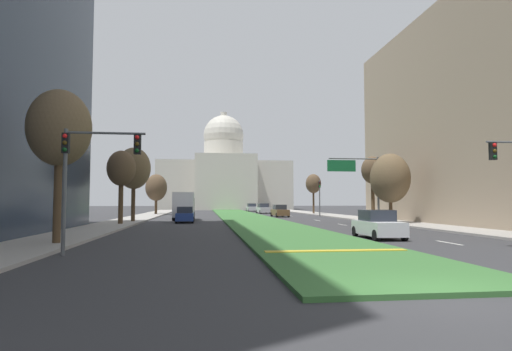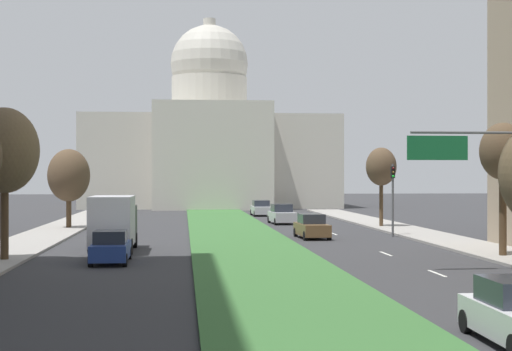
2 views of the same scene
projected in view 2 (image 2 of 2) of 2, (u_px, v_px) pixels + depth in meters
ground_plane at (233, 234)px, 58.45m from camera, size 260.00×260.00×0.00m
grass_median at (239, 238)px, 53.06m from camera, size 6.65×97.55×0.14m
lane_dashes_right at (355, 242)px, 50.98m from camera, size 0.16×78.52×0.01m
sidewalk_left at (17, 247)px, 46.39m from camera, size 4.00×97.55×0.15m
sidewalk_right at (461, 244)px, 48.93m from camera, size 4.00×97.55×0.15m
capitol_building at (210, 148)px, 111.55m from camera, size 34.86×26.53×27.10m
traffic_light_far_right at (393, 190)px, 55.46m from camera, size 0.28×0.35×5.20m
overhead_guide_sign at (476, 170)px, 35.24m from camera, size 5.18×0.20×6.50m
street_tree_left_far at (4, 151)px, 39.07m from camera, size 3.46×3.46×7.79m
street_tree_right_far at (503, 154)px, 41.03m from camera, size 2.42×2.42×7.15m
street_tree_left_distant at (69, 176)px, 63.34m from camera, size 3.43×3.43×6.54m
street_tree_right_distant at (381, 167)px, 65.05m from camera, size 2.55×2.55×6.72m
sedan_midblock at (111, 248)px, 38.64m from camera, size 1.85×4.26×1.63m
sedan_distant at (312, 227)px, 53.95m from camera, size 2.04×4.42×1.70m
sedan_far_horizon at (282, 215)px, 70.33m from camera, size 2.21×4.51×1.80m
sedan_very_far at (261, 208)px, 84.64m from camera, size 2.04×4.48×1.69m
box_truck_delivery at (114, 222)px, 44.59m from camera, size 2.40×6.40×3.20m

